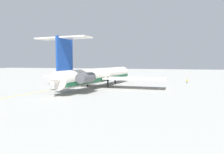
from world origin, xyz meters
The scene contains 7 objects.
ground centered at (0.00, 0.00, 0.00)m, with size 330.45×330.45×0.00m, color #9E9E99.
main_jetliner centered at (0.15, 12.04, 3.65)m, with size 45.94×40.68×13.39m.
ground_crew_near_tail centered at (-23.01, -9.77, 1.04)m, with size 0.38×0.26×1.65m.
ground_crew_portside centered at (-19.67, 38.70, 1.04)m, with size 0.26×0.42×1.64m.
ground_crew_starboard centered at (-23.40, -2.93, 1.16)m, with size 0.31×0.39×1.83m.
safety_cone_nose centered at (-26.24, -4.02, 0.28)m, with size 0.40×0.40×0.55m, color #EA590F.
taxiway_centreline centered at (-1.13, 3.23, 0.00)m, with size 80.77×0.36×0.01m, color gold.
Camera 1 is at (60.14, 33.93, 7.77)m, focal length 34.09 mm.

